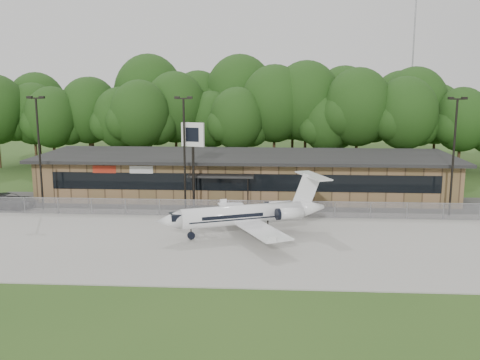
# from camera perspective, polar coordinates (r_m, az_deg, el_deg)

# --- Properties ---
(ground) EXTENTS (160.00, 160.00, 0.00)m
(ground) POSITION_cam_1_polar(r_m,az_deg,el_deg) (31.69, -1.63, -10.85)
(ground) COLOR #2C4E1C
(ground) RESTS_ON ground
(apron) EXTENTS (64.00, 18.00, 0.08)m
(apron) POSITION_cam_1_polar(r_m,az_deg,el_deg) (39.21, -0.57, -6.53)
(apron) COLOR #9E9B93
(apron) RESTS_ON ground
(parking_lot) EXTENTS (50.00, 9.00, 0.06)m
(parking_lot) POSITION_cam_1_polar(r_m,az_deg,el_deg) (50.29, 0.37, -2.69)
(parking_lot) COLOR #383835
(parking_lot) RESTS_ON ground
(terminal) EXTENTS (41.00, 11.65, 4.30)m
(terminal) POSITION_cam_1_polar(r_m,az_deg,el_deg) (54.21, 0.62, 0.60)
(terminal) COLOR olive
(terminal) RESTS_ON ground
(fence) EXTENTS (46.00, 0.04, 1.52)m
(fence) POSITION_cam_1_polar(r_m,az_deg,el_deg) (45.75, 0.05, -3.07)
(fence) COLOR gray
(fence) RESTS_ON ground
(treeline) EXTENTS (72.00, 12.00, 15.00)m
(treeline) POSITION_cam_1_polar(r_m,az_deg,el_deg) (71.54, 1.38, 7.32)
(treeline) COLOR #193611
(treeline) RESTS_ON ground
(radio_mast) EXTENTS (0.20, 0.20, 25.00)m
(radio_mast) POSITION_cam_1_polar(r_m,az_deg,el_deg) (79.75, 17.87, 10.75)
(radio_mast) COLOR gray
(radio_mast) RESTS_ON ground
(light_pole_left) EXTENTS (1.55, 0.30, 10.23)m
(light_pole_left) POSITION_cam_1_polar(r_m,az_deg,el_deg) (50.64, -20.66, 3.56)
(light_pole_left) COLOR black
(light_pole_left) RESTS_ON ground
(light_pole_mid) EXTENTS (1.55, 0.30, 10.23)m
(light_pole_mid) POSITION_cam_1_polar(r_m,az_deg,el_deg) (46.85, -5.96, 3.66)
(light_pole_mid) COLOR black
(light_pole_mid) RESTS_ON ground
(light_pole_right) EXTENTS (1.55, 0.30, 10.23)m
(light_pole_right) POSITION_cam_1_polar(r_m,az_deg,el_deg) (48.68, 21.86, 3.22)
(light_pole_right) COLOR black
(light_pole_right) RESTS_ON ground
(business_jet) EXTENTS (13.09, 11.70, 4.48)m
(business_jet) POSITION_cam_1_polar(r_m,az_deg,el_deg) (40.24, 0.87, -3.77)
(business_jet) COLOR white
(business_jet) RESTS_ON ground
(suv) EXTENTS (5.19, 2.40, 1.44)m
(suv) POSITION_cam_1_polar(r_m,az_deg,el_deg) (53.24, -23.56, -2.08)
(suv) COLOR #29292B
(suv) RESTS_ON ground
(pole_sign) EXTENTS (2.08, 0.76, 7.96)m
(pole_sign) POSITION_cam_1_polar(r_m,az_deg,el_deg) (47.02, -5.05, 3.85)
(pole_sign) COLOR black
(pole_sign) RESTS_ON ground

